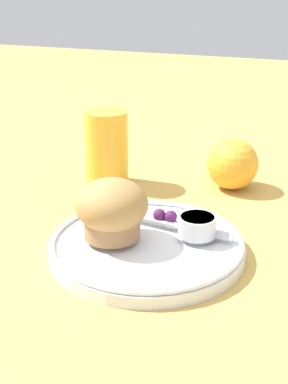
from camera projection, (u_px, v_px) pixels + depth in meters
name	position (u px, v px, depth m)	size (l,w,h in m)	color
ground_plane	(134.00, 251.00, 0.62)	(3.00, 3.00, 0.00)	tan
plate	(146.00, 247.00, 0.61)	(0.22, 0.22, 0.02)	white
muffin	(112.00, 209.00, 0.60)	(0.08, 0.08, 0.07)	#9E7047
cream_ramekin	(197.00, 225.00, 0.61)	(0.04, 0.04, 0.02)	silver
berry_pair	(165.00, 216.00, 0.64)	(0.03, 0.02, 0.02)	#4C194C
butter_knife	(162.00, 221.00, 0.64)	(0.18, 0.04, 0.00)	silver
orange_fruit	(233.00, 164.00, 0.78)	(0.08, 0.08, 0.08)	#F4A82D
juice_glass	(107.00, 148.00, 0.79)	(0.06, 0.06, 0.11)	gold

